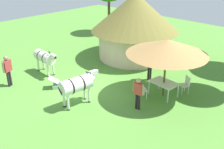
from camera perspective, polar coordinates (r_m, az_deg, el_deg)
ground_plane at (r=14.19m, az=-5.65°, el=-3.34°), size 36.00×36.00×0.00m
thatched_hut at (r=18.02m, az=4.87°, el=10.90°), size 5.81×5.81×4.34m
shade_umbrella at (r=12.83m, az=11.71°, el=5.81°), size 3.89×3.89×2.96m
patio_dining_table at (r=13.57m, az=11.02°, el=-1.96°), size 1.43×1.04×0.74m
patio_chair_near_lawn at (r=14.13m, az=15.47°, el=-1.92°), size 0.60×0.59×0.90m
patio_chair_west_end at (r=13.22m, az=6.14°, el=-3.03°), size 0.60×0.59×0.90m
guest_beside_umbrella at (r=12.10m, az=5.63°, el=-3.53°), size 0.56×0.24×1.57m
guest_behind_table at (r=14.99m, az=8.15°, el=2.20°), size 0.58×0.23×1.61m
standing_watcher at (r=15.18m, az=-21.48°, el=1.26°), size 0.37×0.58×1.73m
striped_lounge_chair at (r=14.58m, az=-11.63°, el=-1.82°), size 0.91×0.96×0.62m
zebra_nearest_camera at (r=12.49m, az=-7.53°, el=-2.21°), size 0.88×2.19×1.57m
zebra_by_umbrella at (r=16.18m, az=-14.15°, el=3.54°), size 2.20×0.72×1.55m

